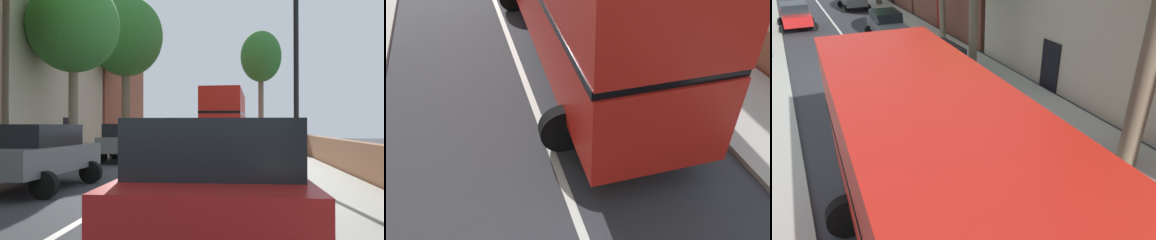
% 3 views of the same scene
% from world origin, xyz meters
% --- Properties ---
extents(ground_plane, '(84.00, 84.00, 0.00)m').
position_xyz_m(ground_plane, '(0.00, 0.00, 0.00)').
color(ground_plane, '#333338').
extents(road_centre_line, '(0.16, 54.00, 0.01)m').
position_xyz_m(road_centre_line, '(0.00, 0.00, 0.00)').
color(road_centre_line, silver).
rests_on(road_centre_line, ground).
extents(sidewalk_left, '(2.60, 60.00, 0.12)m').
position_xyz_m(sidewalk_left, '(-4.90, 0.00, 0.06)').
color(sidewalk_left, '#B2ADA3').
rests_on(sidewalk_left, ground).
extents(parked_car_red_right_0, '(2.55, 4.01, 1.74)m').
position_xyz_m(parked_car_red_right_0, '(2.50, -10.77, 0.98)').
color(parked_car_red_right_0, '#AD1919').
rests_on(parked_car_red_right_0, ground).
extents(parked_car_grey_left_2, '(2.52, 4.17, 1.75)m').
position_xyz_m(parked_car_grey_left_2, '(-2.50, 3.41, 0.98)').
color(parked_car_grey_left_2, slate).
rests_on(parked_car_grey_left_2, ground).
extents(parked_car_grey_left_3, '(2.56, 4.42, 1.70)m').
position_xyz_m(parked_car_grey_left_3, '(-2.50, -5.30, 0.96)').
color(parked_car_grey_left_3, slate).
rests_on(parked_car_grey_left_3, ground).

